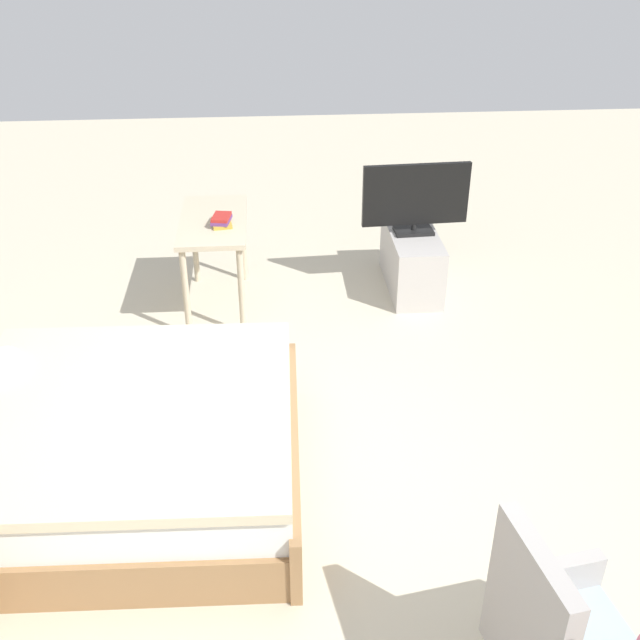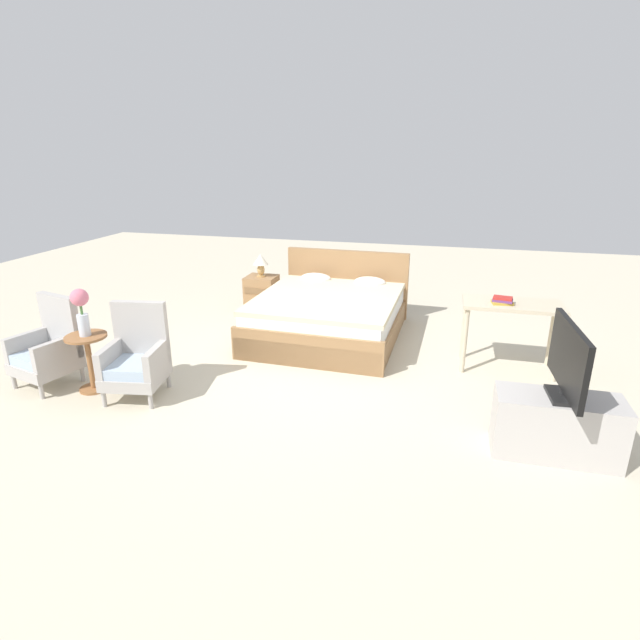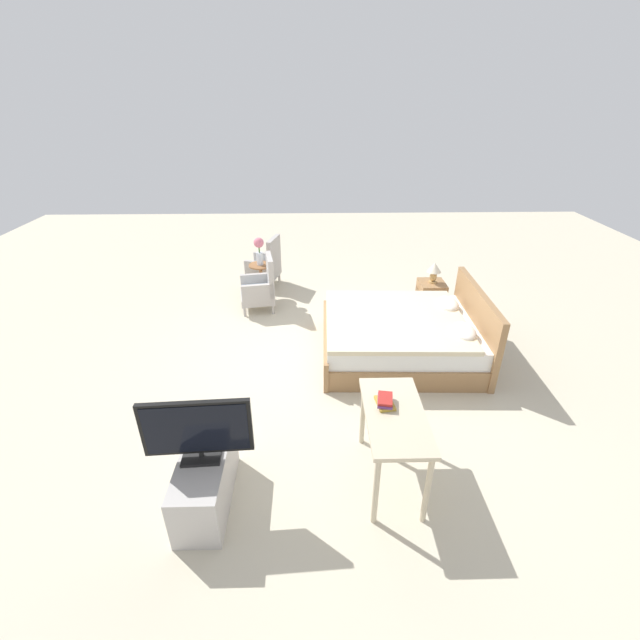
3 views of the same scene
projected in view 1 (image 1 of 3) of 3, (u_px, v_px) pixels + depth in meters
The scene contains 7 objects.
ground_plane at pixel (309, 466), 4.53m from camera, with size 16.00×16.00×0.00m, color beige.
bed at pixel (107, 446), 4.23m from camera, with size 1.84×2.12×0.96m.
armchair_by_window_right at pixel (560, 639), 3.06m from camera, with size 0.62×0.62×0.92m.
tv_stand at pixel (412, 260), 6.44m from camera, with size 0.96×0.40×0.51m.
tv_flatscreen at pixel (416, 197), 6.15m from camera, with size 0.22×0.89×0.60m.
vanity_desk at pixel (214, 233), 5.93m from camera, with size 1.04×0.52×0.78m.
book_stack at pixel (221, 220), 5.76m from camera, with size 0.23×0.17×0.08m.
Camera 1 is at (-3.47, 0.20, 3.04)m, focal length 42.00 mm.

